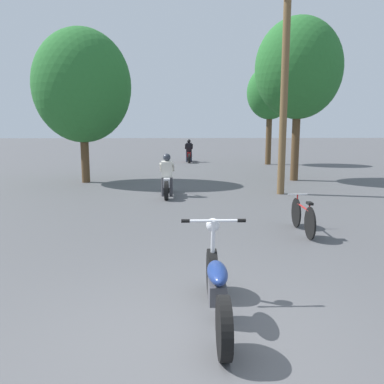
{
  "coord_description": "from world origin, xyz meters",
  "views": [
    {
      "loc": [
        -0.18,
        -4.12,
        2.36
      ],
      "look_at": [
        0.08,
        4.43,
        0.9
      ],
      "focal_mm": 38.0,
      "sensor_mm": 36.0,
      "label": 1
    }
  ],
  "objects_px": {
    "motorcycle_rider_far": "(189,153)",
    "roadside_tree_left": "(82,86)",
    "roadside_tree_right_near": "(299,69)",
    "roadside_tree_right_far": "(270,93)",
    "utility_pole": "(285,81)",
    "motorcycle_foreground": "(217,286)",
    "bicycle_parked": "(303,217)",
    "motorcycle_rider_lead": "(167,180)"
  },
  "relations": [
    {
      "from": "roadside_tree_right_near",
      "to": "motorcycle_rider_far",
      "type": "bearing_deg",
      "value": 117.35
    },
    {
      "from": "roadside_tree_right_near",
      "to": "roadside_tree_left",
      "type": "relative_size",
      "value": 1.09
    },
    {
      "from": "utility_pole",
      "to": "motorcycle_foreground",
      "type": "bearing_deg",
      "value": -108.55
    },
    {
      "from": "roadside_tree_right_far",
      "to": "bicycle_parked",
      "type": "distance_m",
      "value": 15.34
    },
    {
      "from": "roadside_tree_right_far",
      "to": "utility_pole",
      "type": "bearing_deg",
      "value": -99.74
    },
    {
      "from": "bicycle_parked",
      "to": "motorcycle_rider_far",
      "type": "bearing_deg",
      "value": 97.38
    },
    {
      "from": "roadside_tree_right_near",
      "to": "roadside_tree_right_far",
      "type": "bearing_deg",
      "value": 87.17
    },
    {
      "from": "roadside_tree_right_far",
      "to": "bicycle_parked",
      "type": "bearing_deg",
      "value": -99.32
    },
    {
      "from": "roadside_tree_left",
      "to": "roadside_tree_right_far",
      "type": "bearing_deg",
      "value": 37.97
    },
    {
      "from": "motorcycle_rider_lead",
      "to": "motorcycle_rider_far",
      "type": "xyz_separation_m",
      "value": [
        0.97,
        11.63,
        -0.01
      ]
    },
    {
      "from": "motorcycle_foreground",
      "to": "motorcycle_rider_far",
      "type": "xyz_separation_m",
      "value": [
        0.11,
        20.12,
        0.09
      ]
    },
    {
      "from": "motorcycle_rider_far",
      "to": "roadside_tree_left",
      "type": "bearing_deg",
      "value": -117.17
    },
    {
      "from": "roadside_tree_right_near",
      "to": "motorcycle_rider_far",
      "type": "height_order",
      "value": "roadside_tree_right_near"
    },
    {
      "from": "motorcycle_rider_lead",
      "to": "motorcycle_rider_far",
      "type": "bearing_deg",
      "value": 85.23
    },
    {
      "from": "roadside_tree_right_far",
      "to": "motorcycle_rider_far",
      "type": "distance_m",
      "value": 5.9
    },
    {
      "from": "roadside_tree_right_far",
      "to": "roadside_tree_right_near",
      "type": "bearing_deg",
      "value": -92.83
    },
    {
      "from": "roadside_tree_left",
      "to": "roadside_tree_right_near",
      "type": "bearing_deg",
      "value": 2.19
    },
    {
      "from": "roadside_tree_left",
      "to": "motorcycle_rider_far",
      "type": "xyz_separation_m",
      "value": [
        4.33,
        8.43,
        -3.24
      ]
    },
    {
      "from": "roadside_tree_right_near",
      "to": "roadside_tree_left",
      "type": "bearing_deg",
      "value": -177.81
    },
    {
      "from": "roadside_tree_left",
      "to": "bicycle_parked",
      "type": "xyz_separation_m",
      "value": [
        6.43,
        -7.8,
        -3.4
      ]
    },
    {
      "from": "utility_pole",
      "to": "motorcycle_rider_lead",
      "type": "relative_size",
      "value": 3.64
    },
    {
      "from": "roadside_tree_right_near",
      "to": "bicycle_parked",
      "type": "bearing_deg",
      "value": -104.41
    },
    {
      "from": "motorcycle_rider_lead",
      "to": "roadside_tree_left",
      "type": "bearing_deg",
      "value": 136.35
    },
    {
      "from": "roadside_tree_left",
      "to": "motorcycle_foreground",
      "type": "xyz_separation_m",
      "value": [
        4.22,
        -11.69,
        -3.33
      ]
    },
    {
      "from": "roadside_tree_right_near",
      "to": "bicycle_parked",
      "type": "xyz_separation_m",
      "value": [
        -2.09,
        -8.13,
        -4.12
      ]
    },
    {
      "from": "motorcycle_rider_far",
      "to": "bicycle_parked",
      "type": "distance_m",
      "value": 16.37
    },
    {
      "from": "roadside_tree_right_near",
      "to": "motorcycle_rider_lead",
      "type": "xyz_separation_m",
      "value": [
        -5.16,
        -3.53,
        -3.95
      ]
    },
    {
      "from": "roadside_tree_right_near",
      "to": "motorcycle_foreground",
      "type": "height_order",
      "value": "roadside_tree_right_near"
    },
    {
      "from": "motorcycle_rider_lead",
      "to": "motorcycle_rider_far",
      "type": "height_order",
      "value": "motorcycle_rider_lead"
    },
    {
      "from": "motorcycle_rider_far",
      "to": "motorcycle_foreground",
      "type": "bearing_deg",
      "value": -90.32
    },
    {
      "from": "bicycle_parked",
      "to": "roadside_tree_right_near",
      "type": "bearing_deg",
      "value": 75.59
    },
    {
      "from": "roadside_tree_right_far",
      "to": "motorcycle_rider_lead",
      "type": "xyz_separation_m",
      "value": [
        -5.49,
        -10.1,
        -3.47
      ]
    },
    {
      "from": "motorcycle_rider_lead",
      "to": "roadside_tree_right_far",
      "type": "bearing_deg",
      "value": 61.48
    },
    {
      "from": "roadside_tree_right_far",
      "to": "roadside_tree_left",
      "type": "xyz_separation_m",
      "value": [
        -8.85,
        -6.9,
        -0.23
      ]
    },
    {
      "from": "motorcycle_foreground",
      "to": "bicycle_parked",
      "type": "distance_m",
      "value": 4.47
    },
    {
      "from": "motorcycle_foreground",
      "to": "bicycle_parked",
      "type": "relative_size",
      "value": 1.31
    },
    {
      "from": "roadside_tree_right_near",
      "to": "motorcycle_rider_lead",
      "type": "distance_m",
      "value": 7.4
    },
    {
      "from": "utility_pole",
      "to": "roadside_tree_right_far",
      "type": "distance_m",
      "value": 9.96
    },
    {
      "from": "roadside_tree_right_far",
      "to": "motorcycle_rider_lead",
      "type": "distance_m",
      "value": 12.01
    },
    {
      "from": "bicycle_parked",
      "to": "motorcycle_rider_lead",
      "type": "bearing_deg",
      "value": 123.75
    },
    {
      "from": "utility_pole",
      "to": "motorcycle_foreground",
      "type": "distance_m",
      "value": 9.82
    },
    {
      "from": "roadside_tree_right_far",
      "to": "motorcycle_rider_far",
      "type": "bearing_deg",
      "value": 161.3
    }
  ]
}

